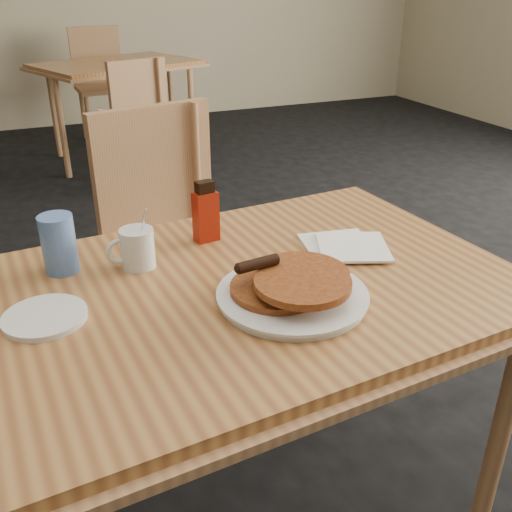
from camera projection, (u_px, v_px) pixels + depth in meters
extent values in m
cube|color=#AA743C|center=(244.00, 290.00, 1.23)|extent=(1.22, 0.86, 0.04)
cube|color=#B17F53|center=(244.00, 296.00, 1.23)|extent=(1.26, 0.90, 0.02)
cylinder|color=#B17F53|center=(354.00, 318.00, 1.82)|extent=(0.04, 0.04, 0.71)
cube|color=#AA743C|center=(117.00, 65.00, 4.28)|extent=(1.31, 1.09, 0.04)
cube|color=#B17F53|center=(117.00, 67.00, 4.28)|extent=(1.36, 1.14, 0.02)
cylinder|color=#B17F53|center=(62.00, 129.00, 4.03)|extent=(0.04, 0.04, 0.71)
cylinder|color=#B17F53|center=(172.00, 103.00, 4.85)|extent=(0.04, 0.04, 0.71)
cube|color=#B17F53|center=(175.00, 266.00, 1.91)|extent=(0.52, 0.52, 0.04)
cube|color=#B17F53|center=(154.00, 175.00, 1.96)|extent=(0.43, 0.14, 0.47)
cylinder|color=#B17F53|center=(141.00, 367.00, 1.81)|extent=(0.04, 0.04, 0.44)
cylinder|color=#B17F53|center=(210.00, 294.00, 2.22)|extent=(0.04, 0.04, 0.44)
cube|color=#B17F53|center=(103.00, 88.00, 4.91)|extent=(0.44, 0.44, 0.04)
cube|color=#B17F53|center=(96.00, 55.00, 4.95)|extent=(0.43, 0.05, 0.47)
cylinder|color=#B17F53|center=(89.00, 122.00, 4.81)|extent=(0.04, 0.04, 0.44)
cylinder|color=#B17F53|center=(122.00, 111.00, 5.22)|extent=(0.04, 0.04, 0.44)
cube|color=#B17F53|center=(136.00, 125.00, 3.86)|extent=(0.48, 0.48, 0.04)
cube|color=#B17F53|center=(139.00, 95.00, 3.61)|extent=(0.39, 0.14, 0.43)
cylinder|color=#B17F53|center=(120.00, 166.00, 3.77)|extent=(0.04, 0.04, 0.40)
cylinder|color=#B17F53|center=(156.00, 149.00, 4.14)|extent=(0.04, 0.04, 0.40)
cylinder|color=silver|center=(292.00, 296.00, 1.15)|extent=(0.30, 0.30, 0.02)
cylinder|color=silver|center=(292.00, 293.00, 1.14)|extent=(0.31, 0.31, 0.01)
cylinder|color=brown|center=(277.00, 288.00, 1.14)|extent=(0.19, 0.19, 0.01)
cylinder|color=brown|center=(302.00, 275.00, 1.16)|extent=(0.19, 0.19, 0.01)
cylinder|color=brown|center=(303.00, 283.00, 1.10)|extent=(0.19, 0.19, 0.01)
cylinder|color=black|center=(257.00, 264.00, 1.13)|extent=(0.09, 0.03, 0.02)
cylinder|color=silver|center=(138.00, 248.00, 1.26)|extent=(0.08, 0.08, 0.09)
torus|color=silver|center=(120.00, 251.00, 1.25)|extent=(0.06, 0.01, 0.06)
cylinder|color=black|center=(136.00, 233.00, 1.25)|extent=(0.07, 0.07, 0.01)
cylinder|color=silver|center=(141.00, 235.00, 1.25)|extent=(0.03, 0.04, 0.13)
cube|color=maroon|center=(206.00, 217.00, 1.38)|extent=(0.06, 0.04, 0.12)
cube|color=black|center=(205.00, 187.00, 1.35)|extent=(0.05, 0.03, 0.03)
cube|color=white|center=(339.00, 245.00, 1.37)|extent=(0.19, 0.19, 0.01)
cube|color=white|center=(353.00, 247.00, 1.35)|extent=(0.21, 0.21, 0.01)
cylinder|color=#5077BC|center=(59.00, 244.00, 1.24)|extent=(0.09, 0.09, 0.13)
cylinder|color=silver|center=(45.00, 317.00, 1.08)|extent=(0.18, 0.18, 0.01)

